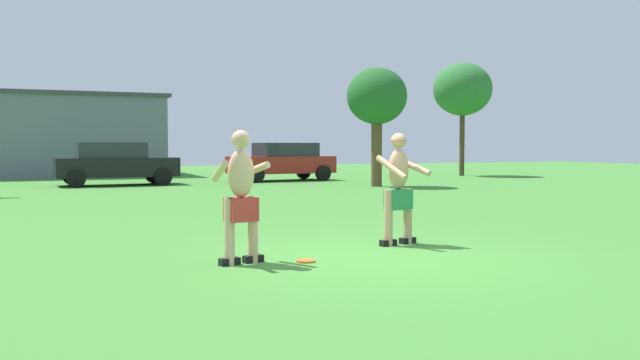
# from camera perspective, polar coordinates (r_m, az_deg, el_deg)

# --- Properties ---
(ground_plane) EXTENTS (80.00, 80.00, 0.00)m
(ground_plane) POSITION_cam_1_polar(r_m,az_deg,el_deg) (8.81, 4.71, -6.66)
(ground_plane) COLOR #428433
(player_with_cap) EXTENTS (0.76, 0.66, 1.67)m
(player_with_cap) POSITION_cam_1_polar(r_m,az_deg,el_deg) (9.88, 6.76, -0.30)
(player_with_cap) COLOR black
(player_with_cap) RESTS_ON ground_plane
(player_in_red) EXTENTS (0.67, 0.68, 1.66)m
(player_in_red) POSITION_cam_1_polar(r_m,az_deg,el_deg) (8.30, -6.81, -1.16)
(player_in_red) COLOR black
(player_in_red) RESTS_ON ground_plane
(frisbee) EXTENTS (0.25, 0.25, 0.03)m
(frisbee) POSITION_cam_1_polar(r_m,az_deg,el_deg) (8.47, -1.23, -6.96)
(frisbee) COLOR orange
(frisbee) RESTS_ON ground_plane
(car_red_near_post) EXTENTS (4.46, 2.38, 1.58)m
(car_red_near_post) POSITION_cam_1_polar(r_m,az_deg,el_deg) (27.80, -3.25, 1.65)
(car_red_near_post) COLOR maroon
(car_red_near_post) RESTS_ON ground_plane
(car_black_mid_lot) EXTENTS (4.37, 2.17, 1.58)m
(car_black_mid_lot) POSITION_cam_1_polar(r_m,az_deg,el_deg) (25.62, -17.15, 1.40)
(car_black_mid_lot) COLOR black
(car_black_mid_lot) RESTS_ON ground_plane
(outbuilding_behind_lot) EXTENTS (9.53, 6.15, 3.88)m
(outbuilding_behind_lot) POSITION_cam_1_polar(r_m,az_deg,el_deg) (34.31, -21.35, 3.58)
(outbuilding_behind_lot) COLOR slate
(outbuilding_behind_lot) RESTS_ON ground_plane
(tree_right_field) EXTENTS (2.16, 2.16, 4.25)m
(tree_right_field) POSITION_cam_1_polar(r_m,az_deg,el_deg) (23.94, 4.90, 7.02)
(tree_right_field) COLOR brown
(tree_right_field) RESTS_ON ground_plane
(tree_behind_players) EXTENTS (2.82, 2.82, 5.46)m
(tree_behind_players) POSITION_cam_1_polar(r_m,az_deg,el_deg) (33.07, 12.13, 7.59)
(tree_behind_players) COLOR #4C3823
(tree_behind_players) RESTS_ON ground_plane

